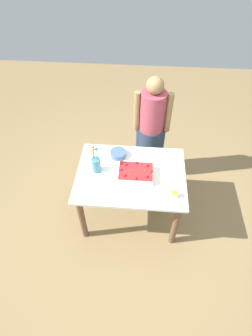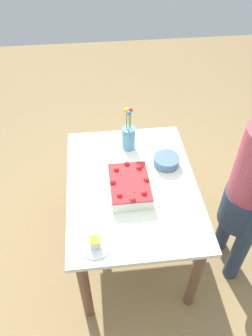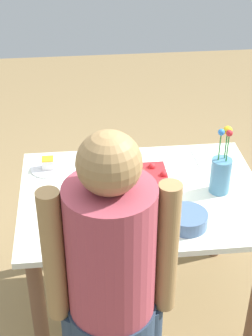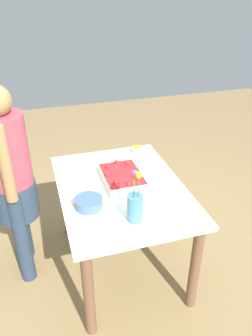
{
  "view_description": "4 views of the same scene",
  "coord_description": "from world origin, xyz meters",
  "px_view_note": "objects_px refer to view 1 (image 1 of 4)",
  "views": [
    {
      "loc": [
        0.09,
        -1.85,
        2.89
      ],
      "look_at": [
        -0.05,
        -0.03,
        0.88
      ],
      "focal_mm": 28.0,
      "sensor_mm": 36.0,
      "label": 1
    },
    {
      "loc": [
        1.48,
        -0.21,
        2.38
      ],
      "look_at": [
        -0.02,
        -0.04,
        0.89
      ],
      "focal_mm": 35.0,
      "sensor_mm": 36.0,
      "label": 2
    },
    {
      "loc": [
        0.29,
        2.01,
        2.19
      ],
      "look_at": [
        0.08,
        -0.0,
        0.9
      ],
      "focal_mm": 55.0,
      "sensor_mm": 36.0,
      "label": 3
    },
    {
      "loc": [
        -1.87,
        0.53,
        2.03
      ],
      "look_at": [
        0.03,
        -0.05,
        0.88
      ],
      "focal_mm": 35.0,
      "sensor_mm": 36.0,
      "label": 4
    }
  ],
  "objects_px": {
    "flower_vase": "(96,164)",
    "fruit_bowl": "(118,154)",
    "serving_plate_with_slice": "(174,195)",
    "person_standing": "(152,125)",
    "cake_knife": "(96,191)",
    "sheet_cake": "(136,173)"
  },
  "relations": [
    {
      "from": "sheet_cake",
      "to": "person_standing",
      "type": "relative_size",
      "value": 0.24
    },
    {
      "from": "serving_plate_with_slice",
      "to": "person_standing",
      "type": "relative_size",
      "value": 0.12
    },
    {
      "from": "fruit_bowl",
      "to": "flower_vase",
      "type": "bearing_deg",
      "value": -130.76
    },
    {
      "from": "sheet_cake",
      "to": "cake_knife",
      "type": "bearing_deg",
      "value": -149.14
    },
    {
      "from": "serving_plate_with_slice",
      "to": "cake_knife",
      "type": "relative_size",
      "value": 0.82
    },
    {
      "from": "cake_knife",
      "to": "person_standing",
      "type": "relative_size",
      "value": 0.15
    },
    {
      "from": "sheet_cake",
      "to": "serving_plate_with_slice",
      "type": "relative_size",
      "value": 1.98
    },
    {
      "from": "serving_plate_with_slice",
      "to": "flower_vase",
      "type": "xyz_separation_m",
      "value": [
        -0.83,
        0.29,
        0.09
      ]
    },
    {
      "from": "sheet_cake",
      "to": "flower_vase",
      "type": "bearing_deg",
      "value": 174.16
    },
    {
      "from": "cake_knife",
      "to": "fruit_bowl",
      "type": "distance_m",
      "value": 0.55
    },
    {
      "from": "cake_knife",
      "to": "person_standing",
      "type": "height_order",
      "value": "person_standing"
    },
    {
      "from": "serving_plate_with_slice",
      "to": "fruit_bowl",
      "type": "height_order",
      "value": "same"
    },
    {
      "from": "cake_knife",
      "to": "serving_plate_with_slice",
      "type": "bearing_deg",
      "value": -93.41
    },
    {
      "from": "flower_vase",
      "to": "fruit_bowl",
      "type": "relative_size",
      "value": 1.89
    },
    {
      "from": "sheet_cake",
      "to": "fruit_bowl",
      "type": "bearing_deg",
      "value": 126.65
    },
    {
      "from": "serving_plate_with_slice",
      "to": "cake_knife",
      "type": "distance_m",
      "value": 0.79
    },
    {
      "from": "flower_vase",
      "to": "person_standing",
      "type": "bearing_deg",
      "value": 50.87
    },
    {
      "from": "serving_plate_with_slice",
      "to": "fruit_bowl",
      "type": "relative_size",
      "value": 1.0
    },
    {
      "from": "cake_knife",
      "to": "person_standing",
      "type": "distance_m",
      "value": 1.13
    },
    {
      "from": "serving_plate_with_slice",
      "to": "cake_knife",
      "type": "height_order",
      "value": "serving_plate_with_slice"
    },
    {
      "from": "fruit_bowl",
      "to": "person_standing",
      "type": "distance_m",
      "value": 0.6
    },
    {
      "from": "flower_vase",
      "to": "person_standing",
      "type": "height_order",
      "value": "person_standing"
    }
  ]
}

